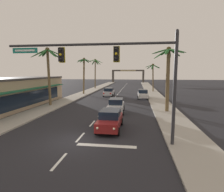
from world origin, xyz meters
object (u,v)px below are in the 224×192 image
palm_right_farthest (153,71)px  storefront_strip_left (10,93)px  sedan_lead_at_stop_bar (110,120)px  sedan_oncoming_far (109,92)px  palm_left_second (48,64)px  palm_left_third (84,69)px  palm_left_farthest (95,66)px  sedan_third_in_queue (116,105)px  traffic_signal_mast (120,65)px  sedan_parked_nearest_kerb (143,94)px  palm_right_second (168,67)px  town_gateway_arch (128,74)px

palm_right_farthest → storefront_strip_left: bearing=-131.6°
sedan_lead_at_stop_bar → sedan_oncoming_far: size_ratio=1.00×
palm_left_second → palm_right_farthest: palm_left_second is taller
palm_left_third → palm_left_farthest: size_ratio=0.91×
sedan_oncoming_far → storefront_strip_left: bearing=-128.4°
sedan_oncoming_far → palm_left_third: bearing=159.5°
sedan_third_in_queue → traffic_signal_mast: bearing=-82.2°
traffic_signal_mast → sedan_lead_at_stop_bar: size_ratio=2.54×
sedan_parked_nearest_kerb → palm_right_second: bearing=-77.5°
sedan_oncoming_far → town_gateway_arch: size_ratio=0.29×
sedan_third_in_queue → storefront_strip_left: size_ratio=0.21×
traffic_signal_mast → palm_right_second: palm_right_second is taller
sedan_third_in_queue → sedan_parked_nearest_kerb: (3.59, 12.30, 0.00)m
palm_left_farthest → palm_right_farthest: palm_left_farthest is taller
traffic_signal_mast → sedan_third_in_queue: 10.67m
sedan_oncoming_far → sedan_parked_nearest_kerb: same height
sedan_lead_at_stop_bar → sedan_oncoming_far: 21.79m
palm_left_second → palm_left_third: palm_left_second is taller
traffic_signal_mast → sedan_parked_nearest_kerb: bearing=84.1°
sedan_third_in_queue → palm_right_farthest: (6.33, 24.07, 4.38)m
town_gateway_arch → palm_left_farthest: bearing=-103.3°
palm_right_farthest → palm_right_second: bearing=-90.6°
sedan_third_in_queue → palm_left_farthest: (-9.71, 31.23, 5.74)m
palm_left_second → town_gateway_arch: 62.68m
traffic_signal_mast → storefront_strip_left: (-15.78, 10.23, -3.26)m
sedan_lead_at_stop_bar → town_gateway_arch: 71.81m
sedan_lead_at_stop_bar → palm_left_third: size_ratio=0.56×
traffic_signal_mast → storefront_strip_left: 19.09m
sedan_third_in_queue → palm_right_second: 7.68m
sedan_lead_at_stop_bar → palm_left_farthest: palm_left_farthest is taller
traffic_signal_mast → sedan_third_in_queue: traffic_signal_mast is taller
sedan_oncoming_far → town_gateway_arch: (1.46, 50.20, 3.10)m
palm_left_third → palm_left_second: bearing=-94.1°
palm_right_second → town_gateway_arch: bearing=96.9°
sedan_parked_nearest_kerb → palm_left_second: size_ratio=0.54×
sedan_lead_at_stop_bar → palm_left_farthest: size_ratio=0.51×
palm_left_farthest → palm_right_second: (15.81, -30.33, -1.17)m
palm_right_second → sedan_parked_nearest_kerb: bearing=102.5°
traffic_signal_mast → sedan_oncoming_far: bearing=100.4°
sedan_third_in_queue → palm_left_second: palm_left_second is taller
traffic_signal_mast → palm_right_farthest: bearing=81.5°
traffic_signal_mast → palm_left_third: palm_left_third is taller
sedan_lead_at_stop_bar → sedan_third_in_queue: (-0.24, 6.64, 0.00)m
sedan_third_in_queue → palm_right_farthest: palm_right_farthest is taller
sedan_oncoming_far → palm_left_second: (-6.84, -11.89, 5.18)m
traffic_signal_mast → palm_left_third: bearing=111.1°
palm_left_farthest → palm_right_farthest: (16.04, -7.16, -1.36)m
sedan_third_in_queue → town_gateway_arch: bearing=91.5°
traffic_signal_mast → sedan_parked_nearest_kerb: size_ratio=2.52×
sedan_third_in_queue → palm_right_farthest: bearing=75.3°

